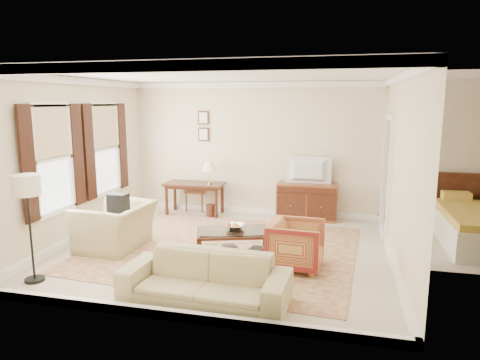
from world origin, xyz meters
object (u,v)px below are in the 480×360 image
at_px(tv, 308,162).
at_px(club_armchair, 115,219).
at_px(striped_armchair, 296,242).
at_px(coffee_table, 233,237).
at_px(sofa, 205,271).
at_px(sideboard, 307,201).
at_px(writing_desk, 195,188).

relative_size(tv, club_armchair, 0.78).
xyz_separation_m(striped_armchair, club_armchair, (-3.08, 0.18, 0.12)).
xyz_separation_m(tv, coffee_table, (-0.93, -2.65, -0.87)).
height_order(tv, sofa, tv).
bearing_deg(sideboard, coffee_table, -109.28).
xyz_separation_m(coffee_table, sofa, (0.02, -1.51, 0.04)).
xyz_separation_m(sideboard, tv, (0.00, -0.02, 0.85)).
bearing_deg(tv, writing_desk, 3.06).
distance_m(tv, striped_armchair, 2.90).
height_order(striped_armchair, club_armchair, club_armchair).
distance_m(sideboard, tv, 0.85).
xyz_separation_m(writing_desk, club_armchair, (-0.55, -2.46, -0.08)).
distance_m(sideboard, club_armchair, 3.99).
distance_m(writing_desk, sofa, 4.32).
xyz_separation_m(writing_desk, sideboard, (2.46, 0.15, -0.21)).
bearing_deg(club_armchair, sideboard, 134.29).
relative_size(striped_armchair, club_armchair, 0.68).
relative_size(coffee_table, club_armchair, 1.08).
relative_size(sideboard, coffee_table, 0.98).
bearing_deg(striped_armchair, writing_desk, 47.39).
bearing_deg(striped_armchair, club_armchair, 90.29).
relative_size(writing_desk, coffee_table, 1.01).
xyz_separation_m(sideboard, striped_armchair, (0.07, -2.80, 0.01)).
bearing_deg(writing_desk, striped_armchair, -46.26).
bearing_deg(sofa, writing_desk, 113.99).
relative_size(sideboard, sofa, 0.60).
xyz_separation_m(tv, club_armchair, (-3.01, -2.59, -0.72)).
height_order(writing_desk, tv, tv).
distance_m(coffee_table, sofa, 1.51).
bearing_deg(sideboard, writing_desk, -176.47).
relative_size(writing_desk, sideboard, 1.03).
bearing_deg(sofa, club_armchair, 146.22).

